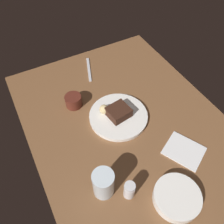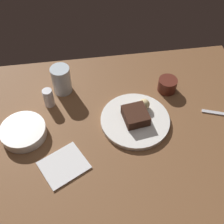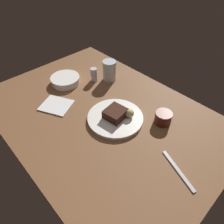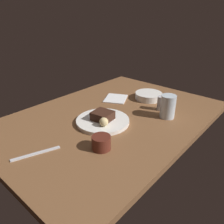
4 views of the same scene
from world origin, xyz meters
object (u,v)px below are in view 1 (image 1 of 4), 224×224
salt_shaker (129,190)px  coffee_cup (74,101)px  dessert_plate (118,116)px  water_glass (103,183)px  side_bowl (177,197)px  folded_napkin (184,151)px  chocolate_cake_slice (119,112)px  bread_roll (104,109)px  butter_knife (88,70)px

salt_shaker → coffee_cup: 48.88cm
dessert_plate → water_glass: (-26.69, 20.99, 5.12)cm
salt_shaker → side_bowl: size_ratio=0.48×
coffee_cup → folded_napkin: 53.69cm
chocolate_cake_slice → bread_roll: 6.66cm
salt_shaker → chocolate_cake_slice: bearing=-23.1°
salt_shaker → butter_knife: (68.61, -15.14, -3.68)cm
side_bowl → chocolate_cake_slice: bearing=0.0°
side_bowl → coffee_cup: (58.37, 14.93, 0.91)cm
water_glass → side_bowl: 26.22cm
dessert_plate → water_glass: water_glass is taller
bread_roll → coffee_cup: size_ratio=0.54×
dessert_plate → water_glass: bearing=141.8°
chocolate_cake_slice → salt_shaker: (-32.31, 13.78, 0.03)cm
bread_roll → side_bowl: size_ratio=0.25×
dessert_plate → salt_shaker: (-32.32, 13.77, 3.02)cm
coffee_cup → dessert_plate: bearing=-138.0°
salt_shaker → side_bowl: salt_shaker is taller
salt_shaker → folded_napkin: (4.45, -28.94, -3.63)cm
chocolate_cake_slice → bread_roll: (4.45, 4.96, 0.05)cm
butter_knife → folded_napkin: 65.63cm
dessert_plate → folded_napkin: bearing=-151.5°
chocolate_cake_slice → side_bowl: bearing=-180.0°
coffee_cup → butter_knife: size_ratio=0.41×
bread_roll → chocolate_cake_slice: bearing=-131.9°
dessert_plate → butter_knife: (36.29, -1.37, -0.66)cm
salt_shaker → folded_napkin: 29.50cm
bread_roll → folded_napkin: size_ratio=0.29×
side_bowl → butter_knife: (78.13, -1.33, -1.72)cm
butter_knife → side_bowl: bearing=18.9°
side_bowl → coffee_cup: 60.26cm
chocolate_cake_slice → butter_knife: (36.30, -1.36, -3.65)cm
coffee_cup → butter_knife: bearing=-39.5°
water_glass → salt_shaker: bearing=-128.0°
chocolate_cake_slice → folded_napkin: size_ratio=0.63×
folded_napkin → chocolate_cake_slice: bearing=28.5°
coffee_cup → folded_napkin: coffee_cup is taller
chocolate_cake_slice → folded_napkin: 31.93cm
chocolate_cake_slice → coffee_cup: size_ratio=1.21×
folded_napkin → butter_knife: bearing=12.1°
water_glass → folded_napkin: (-1.18, -36.15, -5.73)cm
bread_roll → water_glass: water_glass is taller
side_bowl → butter_knife: 78.16cm
salt_shaker → coffee_cup: bearing=1.3°
salt_shaker → bread_roll: bearing=-13.5°
salt_shaker → water_glass: water_glass is taller
coffee_cup → chocolate_cake_slice: bearing=-138.0°
salt_shaker → side_bowl: 16.88cm
salt_shaker → water_glass: (5.63, 7.21, 2.10)cm
bread_roll → coffee_cup: bearing=39.5°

